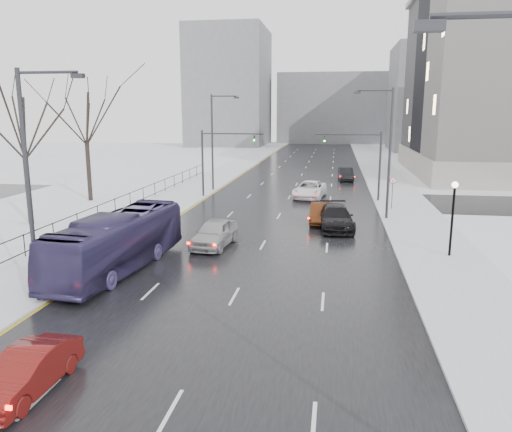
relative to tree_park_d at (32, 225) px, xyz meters
The scene contains 25 objects.
road 31.51m from the tree_park_d, 55.60° to the left, with size 16.00×150.00×0.04m, color black.
cross_road 22.65m from the tree_park_d, 38.19° to the left, with size 130.00×10.00×0.04m, color black.
sidewalk_left 27.01m from the tree_park_d, 74.32° to the left, with size 5.00×150.00×0.16m, color silver.
sidewalk_right 38.43m from the tree_park_d, 42.57° to the left, with size 5.00×150.00×0.16m, color silver.
park_strip 26.09m from the tree_park_d, 94.84° to the left, with size 14.00×150.00×0.12m, color white.
tree_park_d is the anchor object (origin of this frame).
tree_park_e 10.01m from the tree_park_d, 92.29° to the left, with size 9.45×9.45×13.50m, color black, non-canonical shape.
iron_fence 6.31m from the tree_park_d, 39.81° to the right, with size 0.06×70.00×1.30m.
streetlight_r_mid 27.24m from the tree_park_d, 13.01° to the left, with size 2.95×0.25×10.00m.
streetlight_l_near 17.90m from the tree_park_d, 55.47° to the right, with size 2.95×0.25×10.00m.
streetlight_l_far 21.17m from the tree_park_d, 61.85° to the left, with size 2.95×0.25×10.00m.
lamppost_r_mid 29.23m from the tree_park_d, ahead, with size 0.36×0.36×4.28m.
mast_signal_right 29.05m from the tree_park_d, 29.12° to the left, with size 6.10×0.33×6.50m.
mast_signal_left 17.96m from the tree_park_d, 53.20° to the left, with size 6.10×0.33×6.50m.
no_uturn_sign 28.88m from the tree_park_d, 20.32° to the left, with size 0.60×0.06×2.70m.
bldg_far_right 93.70m from the tree_park_d, 60.51° to the left, with size 24.00×20.00×22.00m, color slate.
bldg_far_left 92.17m from the tree_park_d, 92.64° to the left, with size 18.00×22.00×28.00m, color slate.
bldg_far_center 108.59m from the tree_park_d, 78.38° to the left, with size 30.00×18.00×18.00m, color slate.
sedan_left_near 24.62m from the tree_park_d, 57.29° to the right, with size 1.41×4.05×1.33m, color maroon.
bus 14.38m from the tree_park_d, 39.65° to the right, with size 2.57×10.97×3.05m, color #362E5A.
sedan_center_near 15.37m from the tree_park_d, 14.15° to the right, with size 1.97×4.89×1.67m, color #A4A3A7.
sedan_right_near 21.59m from the tree_park_d, 10.83° to the left, with size 1.56×4.47×1.47m, color #4B210C.
sedan_right_cross 24.91m from the tree_park_d, 37.37° to the left, with size 2.67×5.80×1.61m, color white.
sedan_right_far 22.43m from the tree_park_d, ahead, with size 2.32×5.71×1.66m, color black.
sedan_right_distant 36.65m from the tree_park_d, 50.23° to the left, with size 1.64×4.71×1.55m, color black.
Camera 1 is at (4.35, 0.99, 8.28)m, focal length 35.00 mm.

